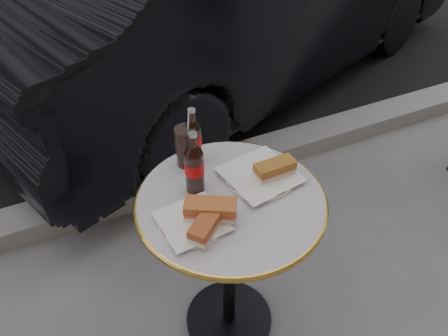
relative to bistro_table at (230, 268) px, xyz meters
name	(u,v)px	position (x,y,z in m)	size (l,w,h in m)	color
ground	(229,321)	(0.00, 0.00, -0.37)	(80.00, 80.00, 0.00)	slate
curb	(160,184)	(0.00, 0.90, -0.32)	(40.00, 0.20, 0.12)	gray
bistro_table	(230,268)	(0.00, 0.00, 0.00)	(0.62, 0.62, 0.73)	#BAB2C4
plate_left	(192,222)	(-0.15, -0.05, 0.37)	(0.20, 0.20, 0.01)	white
plate_right	(260,176)	(0.13, 0.05, 0.37)	(0.24, 0.24, 0.01)	white
sandwich_left_a	(206,226)	(-0.13, -0.10, 0.40)	(0.14, 0.06, 0.05)	#9D4C28
sandwich_left_b	(211,210)	(-0.09, -0.06, 0.40)	(0.16, 0.07, 0.05)	#B15B2C
sandwich_right	(275,169)	(0.17, 0.03, 0.40)	(0.14, 0.06, 0.05)	#A06328
cola_bottle_left	(194,163)	(-0.09, 0.09, 0.48)	(0.06, 0.06, 0.23)	black
cola_bottle_right	(193,135)	(-0.03, 0.23, 0.47)	(0.06, 0.06, 0.21)	black
cola_glass	(186,147)	(-0.06, 0.22, 0.44)	(0.07, 0.07, 0.15)	black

